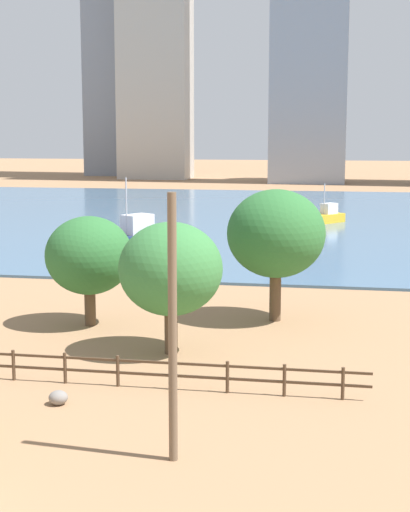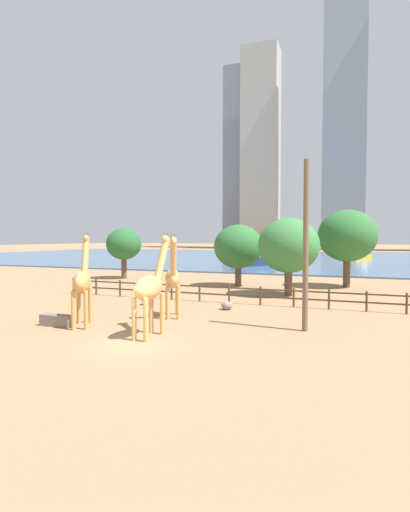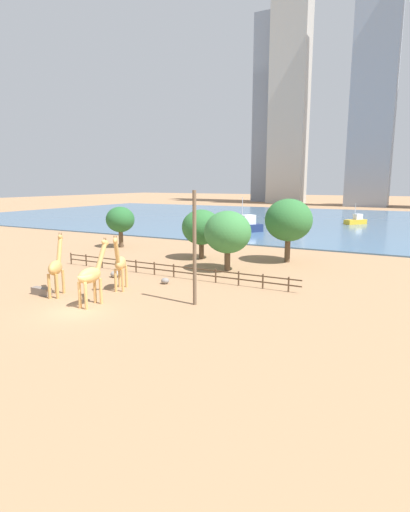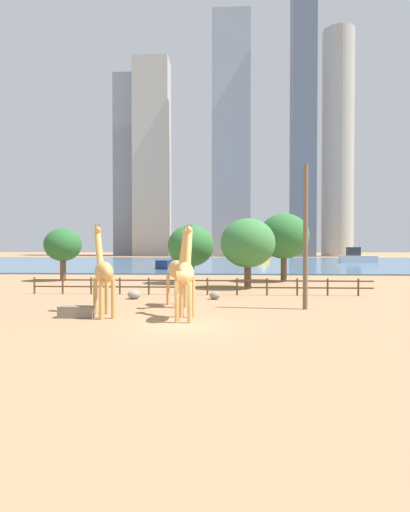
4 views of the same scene
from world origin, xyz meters
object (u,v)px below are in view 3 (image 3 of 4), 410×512
(giraffe_young, at_px, (120,263))
(boat_sailboat, at_px, (356,221))
(boulder_by_pole, at_px, (115,274))
(tree_left_large, at_px, (228,232))
(feeding_trough, at_px, (41,291))
(tree_left_small, at_px, (289,220))
(tree_right_tall, at_px, (120,220))
(tree_center_broad, at_px, (201,227))
(giraffe_tall, at_px, (56,267))
(boat_ferry, at_px, (244,226))
(giraffe_companion, at_px, (91,275))
(boulder_near_fence, at_px, (165,281))
(utility_pole, at_px, (195,249))

(giraffe_young, bearing_deg, boat_sailboat, 143.22)
(boulder_by_pole, relative_size, tree_left_large, 0.15)
(feeding_trough, xyz_separation_m, tree_left_small, (13.81, 22.79, 4.52))
(tree_left_large, height_order, tree_right_tall, tree_left_large)
(tree_left_large, relative_size, tree_right_tall, 1.09)
(boulder_by_pole, distance_m, tree_center_broad, 13.12)
(feeding_trough, height_order, tree_right_tall, tree_right_tall)
(tree_center_broad, bearing_deg, boat_sailboat, 77.33)
(boulder_by_pole, bearing_deg, tree_left_small, 50.29)
(boulder_by_pole, relative_size, tree_left_small, 0.12)
(boat_sailboat, bearing_deg, giraffe_tall, 26.07)
(feeding_trough, distance_m, tree_center_broad, 20.66)
(boat_ferry, bearing_deg, tree_right_tall, 10.09)
(giraffe_young, relative_size, tree_left_small, 0.68)
(giraffe_tall, distance_m, giraffe_companion, 4.51)
(tree_left_large, bearing_deg, feeding_trough, -121.93)
(boulder_near_fence, distance_m, boulder_by_pole, 5.70)
(tree_center_broad, xyz_separation_m, tree_right_tall, (-14.19, 2.33, 0.11))
(giraffe_companion, height_order, tree_right_tall, tree_right_tall)
(giraffe_tall, distance_m, tree_center_broad, 19.64)
(boulder_near_fence, bearing_deg, giraffe_companion, -98.78)
(boat_sailboat, bearing_deg, boulder_near_fence, 29.87)
(tree_left_large, relative_size, boat_sailboat, 1.24)
(giraffe_young, relative_size, tree_center_broad, 0.84)
(boat_sailboat, bearing_deg, boulder_by_pole, 24.78)
(utility_pole, distance_m, tree_left_small, 19.30)
(boat_ferry, bearing_deg, boulder_by_pole, 35.37)
(giraffe_tall, xyz_separation_m, boat_ferry, (-1.86, 44.56, -1.09))
(utility_pole, bearing_deg, boat_sailboat, 87.49)
(utility_pole, xyz_separation_m, tree_left_small, (1.44, 19.24, 0.57))
(boulder_near_fence, relative_size, feeding_trough, 0.41)
(giraffe_young, bearing_deg, tree_center_broad, 154.64)
(tree_left_small, bearing_deg, utility_pole, -94.28)
(tree_center_broad, relative_size, boat_sailboat, 1.17)
(feeding_trough, distance_m, boat_sailboat, 71.14)
(giraffe_tall, height_order, giraffe_companion, giraffe_tall)
(giraffe_companion, distance_m, utility_pole, 7.86)
(utility_pole, bearing_deg, tree_left_large, 103.12)
(giraffe_tall, xyz_separation_m, tree_left_small, (12.57, 22.22, 2.48))
(tree_center_broad, xyz_separation_m, tree_left_small, (9.70, 2.85, 1.03))
(boulder_by_pole, xyz_separation_m, tree_right_tall, (-11.29, 14.64, 3.58))
(tree_left_small, distance_m, boat_ferry, 26.83)
(utility_pole, relative_size, tree_left_small, 1.17)
(boulder_by_pole, relative_size, feeding_trough, 0.50)
(boulder_by_pole, height_order, tree_left_small, tree_left_small)
(giraffe_companion, height_order, tree_center_broad, tree_center_broad)
(boat_ferry, bearing_deg, tree_left_large, 51.55)
(feeding_trough, distance_m, tree_left_large, 18.54)
(feeding_trough, height_order, boat_sailboat, boat_sailboat)
(tree_center_broad, bearing_deg, boat_ferry, 100.64)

